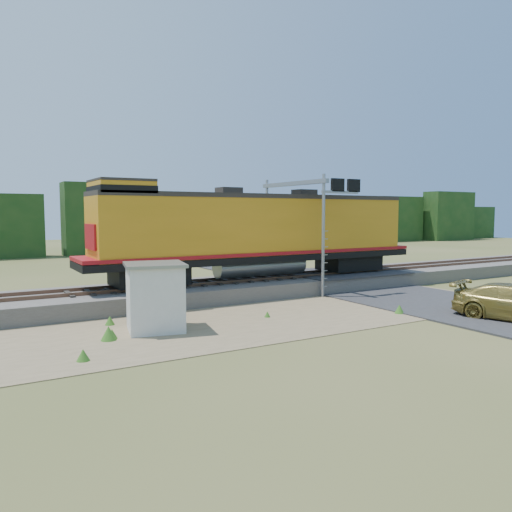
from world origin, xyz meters
TOP-DOWN VIEW (x-y plane):
  - ground at (0.00, 0.00)m, footprint 140.00×140.00m
  - ballast at (0.00, 6.00)m, footprint 70.00×5.00m
  - rails at (0.00, 6.00)m, footprint 70.00×1.54m
  - dirt_shoulder at (-2.00, 0.50)m, footprint 26.00×8.00m
  - road at (7.00, 0.74)m, footprint 7.00×66.00m
  - tree_line_north at (0.00, 38.00)m, footprint 130.00×3.00m
  - weed_clumps at (-3.50, 0.10)m, footprint 15.00×6.20m
  - locomotive at (0.86, 6.00)m, footprint 19.59×2.99m
  - shed at (-6.84, 0.49)m, footprint 2.58×2.58m
  - signal_gantry at (3.61, 5.35)m, footprint 2.57×6.20m

SIDE VIEW (x-z plane):
  - ground at x=0.00m, z-range 0.00..0.00m
  - weed_clumps at x=-3.50m, z-range -0.28..0.28m
  - dirt_shoulder at x=-2.00m, z-range 0.00..0.03m
  - road at x=7.00m, z-range -0.34..0.52m
  - ballast at x=0.00m, z-range 0.00..0.80m
  - rails at x=0.00m, z-range 0.80..0.96m
  - shed at x=-6.84m, z-range 0.02..2.60m
  - tree_line_north at x=0.00m, z-range -0.18..6.32m
  - locomotive at x=0.86m, z-range 0.93..5.98m
  - signal_gantry at x=3.61m, z-range 1.66..8.14m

